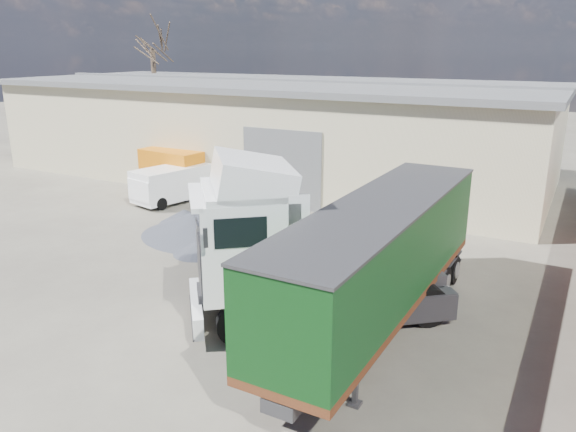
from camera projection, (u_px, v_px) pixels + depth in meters
The scene contains 8 objects.
ground at pixel (179, 296), 16.75m from camera, with size 120.00×120.00×0.00m, color #2C2924.
warehouse at pixel (271, 128), 32.18m from camera, with size 30.60×12.60×5.42m.
bare_tree at pixel (151, 35), 39.48m from camera, with size 4.00×4.00×9.60m.
tractor_unit at pixel (279, 253), 14.77m from camera, with size 6.84×6.30×4.61m.
box_trailer at pixel (381, 253), 14.23m from camera, with size 2.39×10.44×3.46m.
panel_van at pixel (172, 184), 26.69m from camera, with size 2.57×4.36×1.67m.
orange_skip at pixel (176, 174), 28.36m from camera, with size 3.79×2.64×2.22m.
gravel_heap at pixel (192, 225), 21.96m from camera, with size 5.89×5.89×0.97m.
Camera 1 is at (10.15, -11.96, 7.14)m, focal length 35.00 mm.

